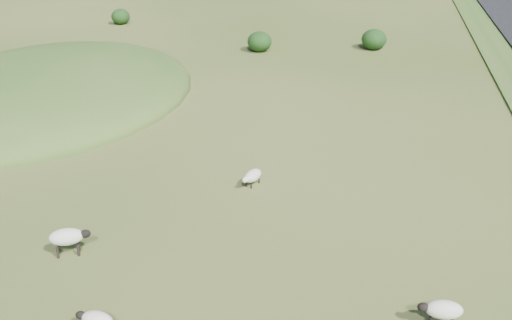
{
  "coord_description": "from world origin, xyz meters",
  "views": [
    {
      "loc": [
        6.36,
        -16.04,
        10.85
      ],
      "look_at": [
        2.0,
        4.0,
        1.0
      ],
      "focal_mm": 40.0,
      "sensor_mm": 36.0,
      "label": 1
    }
  ],
  "objects_px": {
    "sheep_0": "(68,237)",
    "sheep_3": "(96,320)",
    "sheep_1": "(252,176)",
    "sheep_4": "(443,310)"
  },
  "relations": [
    {
      "from": "sheep_1",
      "to": "sheep_3",
      "type": "bearing_deg",
      "value": 8.72
    },
    {
      "from": "sheep_0",
      "to": "sheep_1",
      "type": "bearing_deg",
      "value": 26.9
    },
    {
      "from": "sheep_0",
      "to": "sheep_3",
      "type": "relative_size",
      "value": 1.22
    },
    {
      "from": "sheep_1",
      "to": "sheep_3",
      "type": "distance_m",
      "value": 9.33
    },
    {
      "from": "sheep_0",
      "to": "sheep_4",
      "type": "height_order",
      "value": "sheep_0"
    },
    {
      "from": "sheep_4",
      "to": "sheep_3",
      "type": "bearing_deg",
      "value": 6.43
    },
    {
      "from": "sheep_3",
      "to": "sheep_1",
      "type": "bearing_deg",
      "value": -99.44
    },
    {
      "from": "sheep_0",
      "to": "sheep_4",
      "type": "bearing_deg",
      "value": -29.26
    },
    {
      "from": "sheep_3",
      "to": "sheep_4",
      "type": "xyz_separation_m",
      "value": [
        9.04,
        2.12,
        0.21
      ]
    },
    {
      "from": "sheep_1",
      "to": "sheep_4",
      "type": "height_order",
      "value": "sheep_4"
    }
  ]
}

